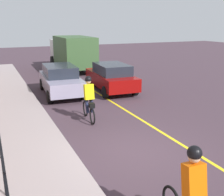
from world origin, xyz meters
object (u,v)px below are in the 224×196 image
Objects in this scene: cyclist_follow at (192,194)px; cyclist_lead at (89,99)px; patrol_sedan at (111,77)px; parked_sedan_rear at (61,79)px; box_truck_background at (72,52)px.

cyclist_lead is at bearing 0.31° from cyclist_follow.
patrol_sedan and parked_sedan_rear have the same top height.
cyclist_lead reaches higher than parked_sedan_rear.
cyclist_follow is at bearing 166.97° from patrol_sedan.
box_truck_background reaches higher than cyclist_lead.
cyclist_follow is at bearing -179.69° from cyclist_lead.
cyclist_follow is at bearing 1.41° from parked_sedan_rear.
cyclist_lead is at bearing 3.55° from parked_sedan_rear.
cyclist_lead is 4.64m from parked_sedan_rear.
patrol_sedan is 0.67× the size of box_truck_background.
cyclist_lead is 6.63m from cyclist_follow.
patrol_sedan is 2.88m from parked_sedan_rear.
parked_sedan_rear is at bearing 3.95° from cyclist_lead.
box_truck_background reaches higher than parked_sedan_rear.
patrol_sedan is at bearing -12.84° from cyclist_follow.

